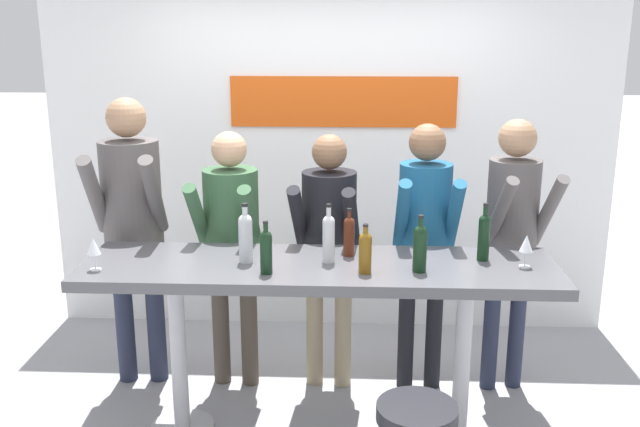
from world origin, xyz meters
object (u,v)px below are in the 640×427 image
Objects in this scene: wine_bottle_4 at (484,235)px; wine_glass_1 at (526,245)px; person_center at (424,228)px; wine_bottle_0 at (420,246)px; person_center_left at (329,234)px; wine_bottle_2 at (329,236)px; tasting_table at (319,288)px; person_center_right at (512,224)px; wine_bottle_1 at (246,236)px; wine_bottle_6 at (365,250)px; person_far_left at (132,211)px; wine_glass_0 at (94,247)px; wine_bottle_3 at (266,250)px; person_left at (231,232)px; wine_bottle_5 at (349,234)px.

wine_glass_1 is at bearing -28.47° from wine_bottle_4.
wine_bottle_0 is at bearing -98.84° from person_center.
person_center_left is 5.02× the size of wine_bottle_2.
tasting_table is 1.30m from person_center_right.
person_center_right is at bearing 0.84° from person_center.
wine_bottle_1 reaches higher than wine_bottle_4.
person_far_left is at bearing 153.63° from wine_bottle_6.
wine_glass_0 is (-1.68, -0.06, -0.01)m from wine_bottle_0.
wine_bottle_3 reaches higher than wine_bottle_6.
tasting_table is at bearing -138.79° from person_center.
wine_bottle_6 reaches higher than tasting_table.
wine_bottle_1 is (-0.92, 0.10, 0.01)m from wine_bottle_0.
person_left is 0.80m from wine_bottle_3.
wine_bottle_3 is (-0.30, -0.74, 0.13)m from person_center_left.
person_center is at bearing 42.54° from tasting_table.
person_center_left is at bearing 68.13° from wine_bottle_3.
person_center_right reaches higher than wine_bottle_5.
wine_bottle_1 is at bearing 12.20° from wine_glass_0.
wine_bottle_3 is at bearing -62.13° from person_left.
tasting_table is 1.50× the size of person_center.
wine_bottle_4 is (0.27, -0.46, 0.10)m from person_center.
wine_bottle_3 is 1.36m from wine_glass_1.
wine_glass_0 is (0.02, -0.73, -0.00)m from person_far_left.
tasting_table is 9.45× the size of wine_bottle_5.
wine_bottle_0 is at bearing -46.41° from person_center_left.
tasting_table is at bearing -30.08° from person_far_left.
wine_bottle_0 is (1.71, -0.67, 0.01)m from person_far_left.
person_far_left is 1.18m from wine_bottle_3.
wine_bottle_1 reaches higher than wine_glass_0.
person_far_left is 1.83m from wine_bottle_0.
person_left is 0.94m from wine_glass_0.
person_left is (-0.57, 0.56, 0.14)m from tasting_table.
tasting_table is 7.86× the size of wine_bottle_2.
person_center is 0.78m from wine_bottle_2.
wine_bottle_0 is 1.15× the size of wine_bottle_6.
wine_bottle_6 is (-0.90, -0.72, 0.05)m from person_center_right.
person_center_left is 1.11m from person_center_right.
wine_glass_0 is (-1.32, -0.30, 0.00)m from wine_bottle_5.
person_center_right is at bearing 26.97° from tasting_table.
person_center is at bearing 120.65° from wine_bottle_4.
wine_bottle_6 is at bearing -172.57° from wine_bottle_0.
person_left is 0.83m from wine_bottle_2.
wine_bottle_1 is at bearing 127.35° from wine_bottle_3.
wine_bottle_4 is at bearing -17.14° from person_far_left.
person_center reaches higher than tasting_table.
wine_bottle_2 reaches higher than wine_bottle_0.
wine_bottle_6 is at bearing 3.27° from wine_bottle_3.
wine_bottle_0 is at bearing -10.70° from tasting_table.
wine_bottle_5 is 1.52× the size of wine_glass_0.
person_left reaches higher than wine_bottle_6.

